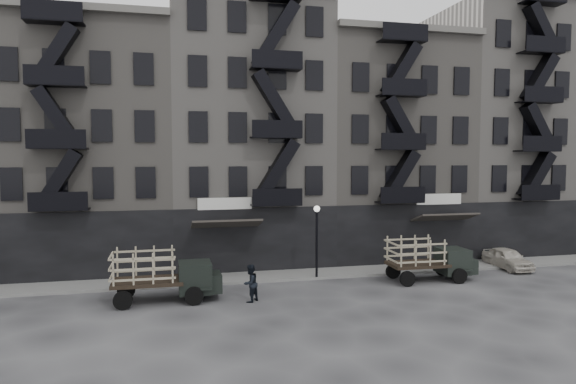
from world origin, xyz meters
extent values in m
plane|color=#38383A|center=(0.00, 0.00, 0.00)|extent=(140.00, 140.00, 0.00)
cube|color=slate|center=(0.00, 3.75, 0.07)|extent=(55.00, 2.50, 0.15)
cube|color=slate|center=(-10.00, 10.00, 7.50)|extent=(10.00, 10.00, 15.00)
cube|color=black|center=(-10.00, 5.05, 2.00)|extent=(10.00, 0.35, 4.00)
cube|color=#595651|center=(-10.00, 4.85, 15.20)|extent=(10.00, 0.50, 0.40)
cube|color=#4C4744|center=(-13.00, 10.00, 15.60)|extent=(0.70, 0.70, 1.20)
cube|color=#4C4744|center=(-7.50, 10.00, 15.60)|extent=(0.70, 0.70, 1.20)
cube|color=gray|center=(0.00, 10.00, 8.50)|extent=(10.00, 10.00, 17.00)
cube|color=black|center=(0.00, 5.05, 2.00)|extent=(10.00, 0.35, 4.00)
cube|color=#4C4744|center=(2.50, 10.00, 17.60)|extent=(0.70, 0.70, 1.20)
cube|color=slate|center=(10.00, 10.00, 7.50)|extent=(10.00, 10.00, 15.00)
cube|color=black|center=(10.00, 5.05, 2.00)|extent=(10.00, 0.35, 4.00)
cube|color=#595651|center=(10.00, 4.85, 15.20)|extent=(10.00, 0.50, 0.40)
cube|color=#4C4744|center=(7.00, 10.00, 15.60)|extent=(0.70, 0.70, 1.20)
cube|color=#4C4744|center=(12.50, 10.00, 15.60)|extent=(0.70, 0.70, 1.20)
cube|color=gray|center=(20.00, 10.00, 9.00)|extent=(10.00, 10.00, 18.00)
cube|color=black|center=(20.00, 5.05, 2.00)|extent=(10.00, 0.35, 4.00)
cube|color=#4C4744|center=(17.00, 10.00, 18.60)|extent=(0.70, 0.70, 1.20)
cube|color=#4C4744|center=(22.50, 10.00, 18.60)|extent=(0.70, 0.70, 1.20)
cylinder|color=black|center=(3.00, 2.60, 2.00)|extent=(0.14, 0.14, 4.00)
sphere|color=silver|center=(3.00, 2.60, 4.10)|extent=(0.36, 0.36, 0.36)
cube|color=black|center=(-6.31, 0.00, 1.03)|extent=(3.35, 1.97, 0.18)
cube|color=black|center=(-4.04, 0.00, 1.13)|extent=(1.58, 1.78, 1.48)
cube|color=black|center=(-3.16, 0.00, 0.84)|extent=(0.79, 1.48, 0.89)
cylinder|color=black|center=(-4.14, -0.99, 0.44)|extent=(0.89, 0.22, 0.89)
cylinder|color=black|center=(-4.14, 0.98, 0.44)|extent=(0.89, 0.22, 0.89)
cylinder|color=black|center=(-7.39, -0.98, 0.44)|extent=(0.89, 0.22, 0.89)
cylinder|color=black|center=(-7.39, 0.99, 0.44)|extent=(0.89, 0.22, 0.89)
cube|color=black|center=(8.42, 0.83, 1.00)|extent=(3.27, 1.97, 0.17)
cube|color=black|center=(10.61, 0.78, 1.09)|extent=(1.55, 1.74, 1.43)
cube|color=black|center=(11.46, 0.76, 0.81)|extent=(0.79, 1.44, 0.86)
cylinder|color=black|center=(10.49, -0.17, 0.43)|extent=(0.86, 0.23, 0.86)
cylinder|color=black|center=(10.53, 1.73, 0.43)|extent=(0.86, 0.23, 0.86)
cylinder|color=black|center=(7.36, -0.10, 0.43)|extent=(0.86, 0.23, 0.86)
cylinder|color=black|center=(7.39, 1.80, 0.43)|extent=(0.86, 0.23, 0.86)
imported|color=beige|center=(15.58, 2.60, 0.66)|extent=(1.66, 3.90, 1.32)
imported|color=black|center=(-1.44, -1.04, 0.92)|extent=(1.13, 1.12, 1.84)
camera|label=1|loc=(-5.30, -25.40, 7.10)|focal=32.00mm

